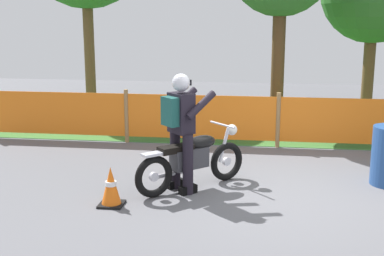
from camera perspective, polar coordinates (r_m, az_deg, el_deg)
The scene contains 6 objects.
ground at distance 7.45m, azimuth 9.75°, elevation -7.36°, with size 24.00×24.00×0.02m, color #5B5B60.
grass_verge at distance 12.88m, azimuth 9.05°, elevation 1.19°, with size 24.00×5.85×0.01m, color #386B2D.
barrier_fence at distance 9.91m, azimuth 9.43°, elevation 0.94°, with size 11.82×0.08×1.05m.
motorcycle_lead at distance 7.51m, azimuth 0.07°, elevation -3.46°, with size 1.44×1.37×0.89m.
rider_lead at distance 7.27m, azimuth -1.24°, elevation 0.20°, with size 0.77×0.76×1.69m.
traffic_cone at distance 6.98m, azimuth -8.88°, elevation -6.38°, with size 0.32×0.32×0.53m.
Camera 1 is at (-0.29, -7.01, 2.50)m, focal length 48.62 mm.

